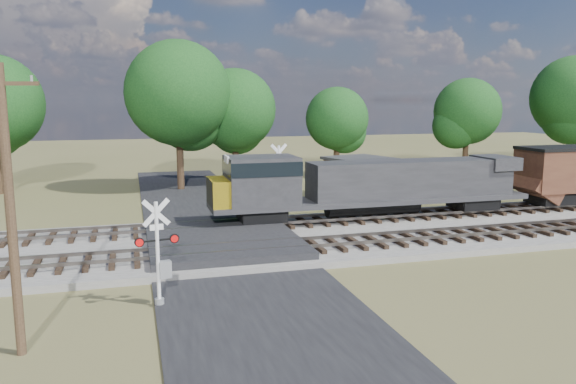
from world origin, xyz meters
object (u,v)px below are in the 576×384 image
object	(u,v)px
crossing_signal_near	(160,262)
crossing_signal_far	(278,186)
utility_pole	(10,206)
equipment_shed	(359,176)

from	to	relation	value
crossing_signal_near	crossing_signal_far	xyz separation A→B (m)	(7.80, 13.98, 0.27)
crossing_signal_near	utility_pole	size ratio (longest dim) A/B	0.47
equipment_shed	utility_pole	bearing A→B (deg)	-147.15
crossing_signal_far	utility_pole	xyz separation A→B (m)	(-11.79, -16.75, 2.40)
crossing_signal_near	utility_pole	world-z (taller)	utility_pole
utility_pole	equipment_shed	distance (m)	29.48
crossing_signal_far	utility_pole	distance (m)	20.63
crossing_signal_far	equipment_shed	xyz separation A→B (m)	(7.63, 5.26, -0.39)
crossing_signal_far	utility_pole	bearing A→B (deg)	43.50
crossing_signal_near	equipment_shed	distance (m)	24.66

